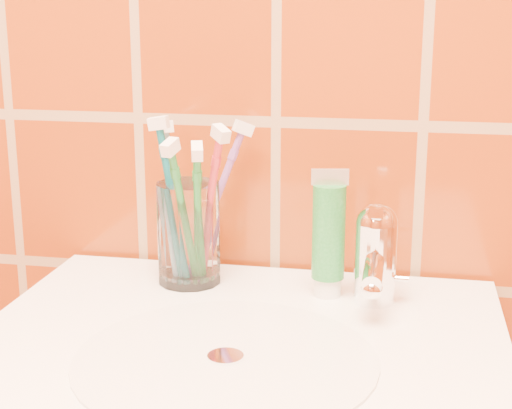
# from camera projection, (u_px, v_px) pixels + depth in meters

# --- Properties ---
(glass_tumbler) EXTENTS (0.10, 0.10, 0.13)m
(glass_tumbler) POSITION_uv_depth(u_px,v_px,m) (189.00, 233.00, 0.97)
(glass_tumbler) COLOR white
(glass_tumbler) RESTS_ON pedestal_sink
(toothpaste_tube) EXTENTS (0.04, 0.04, 0.15)m
(toothpaste_tube) POSITION_uv_depth(u_px,v_px,m) (329.00, 237.00, 0.92)
(toothpaste_tube) COLOR white
(toothpaste_tube) RESTS_ON pedestal_sink
(faucet) EXTENTS (0.05, 0.11, 0.12)m
(faucet) POSITION_uv_depth(u_px,v_px,m) (375.00, 251.00, 0.90)
(faucet) COLOR white
(faucet) RESTS_ON pedestal_sink
(toothbrush_0) EXTENTS (0.14, 0.14, 0.22)m
(toothbrush_0) POSITION_uv_depth(u_px,v_px,m) (208.00, 208.00, 0.94)
(toothbrush_0) COLOR #B92737
(toothbrush_0) RESTS_ON glass_tumbler
(toothbrush_1) EXTENTS (0.06, 0.06, 0.22)m
(toothbrush_1) POSITION_uv_depth(u_px,v_px,m) (173.00, 203.00, 0.95)
(toothbrush_1) COLOR #0D6070
(toothbrush_1) RESTS_ON glass_tumbler
(toothbrush_2) EXTENTS (0.16, 0.15, 0.21)m
(toothbrush_2) POSITION_uv_depth(u_px,v_px,m) (215.00, 202.00, 0.98)
(toothbrush_2) COLOR #7C489A
(toothbrush_2) RESTS_ON glass_tumbler
(toothbrush_3) EXTENTS (0.07, 0.14, 0.21)m
(toothbrush_3) POSITION_uv_depth(u_px,v_px,m) (184.00, 216.00, 0.93)
(toothbrush_3) COLOR #1F7733
(toothbrush_3) RESTS_ON glass_tumbler
(toothbrush_4) EXTENTS (0.10, 0.10, 0.21)m
(toothbrush_4) POSITION_uv_depth(u_px,v_px,m) (174.00, 203.00, 0.97)
(toothbrush_4) COLOR #7CB6DD
(toothbrush_4) RESTS_ON glass_tumbler
(toothbrush_5) EXTENTS (0.08, 0.14, 0.21)m
(toothbrush_5) POSITION_uv_depth(u_px,v_px,m) (198.00, 217.00, 0.93)
(toothbrush_5) COLOR #207B2E
(toothbrush_5) RESTS_ON glass_tumbler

